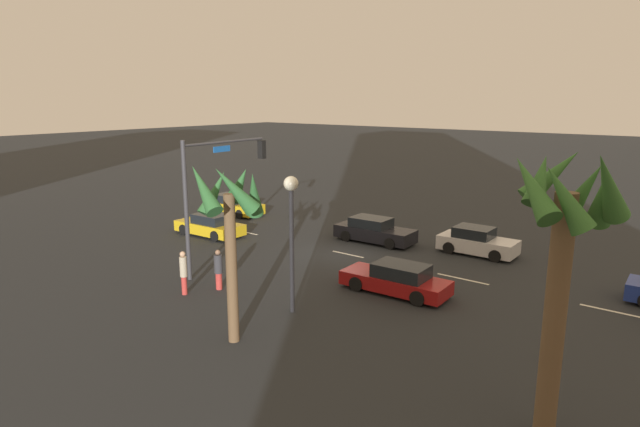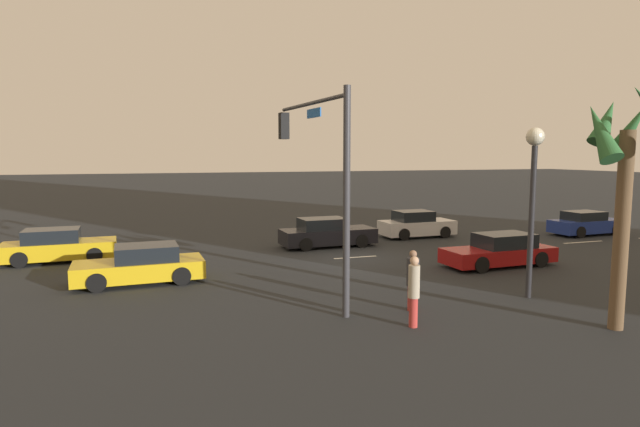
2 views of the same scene
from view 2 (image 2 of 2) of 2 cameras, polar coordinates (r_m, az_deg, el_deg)
The scene contains 16 objects.
ground_plane at distance 23.18m, azimuth 3.35°, elevation -4.85°, with size 220.00×220.00×0.00m, color #232628.
lane_stripe_1 at distance 30.40m, azimuth 26.76°, elevation -2.81°, with size 2.48×0.14×0.01m, color silver.
lane_stripe_2 at distance 26.37m, azimuth 17.06°, elevation -3.73°, with size 2.51×0.14×0.01m, color silver.
lane_stripe_3 at distance 23.26m, azimuth 3.87°, elevation -4.79°, with size 2.00×0.14×0.01m, color silver.
lane_stripe_4 at distance 21.61m, azimuth -16.10°, elevation -5.91°, with size 2.33×0.14×0.01m, color silver.
car_0 at distance 19.71m, azimuth -18.93°, elevation -5.38°, with size 4.49×2.07×1.34m.
car_1 at distance 22.63m, azimuth 19.03°, elevation -3.90°, with size 4.74×1.94×1.33m.
car_2 at distance 29.30m, azimuth 10.45°, elevation -1.23°, with size 4.06×1.91×1.46m.
car_3 at distance 33.24m, azimuth 27.03°, elevation -1.00°, with size 4.34×1.94×1.35m.
car_4 at distance 24.92m, azimuth -26.69°, elevation -3.22°, with size 4.57×2.01×1.40m.
car_5 at distance 25.84m, azimuth 0.74°, elevation -2.18°, with size 4.72×1.99×1.42m.
traffic_signal at distance 16.04m, azimuth 0.01°, elevation 5.84°, with size 0.66×5.72×6.40m.
streetlamp at distance 17.59m, azimuth 22.26°, elevation 3.65°, with size 0.56×0.56×5.37m.
pedestrian_0 at distance 14.08m, azimuth 10.20°, elevation -8.11°, with size 0.35×0.35×1.90m.
pedestrian_1 at distance 15.55m, azimuth 10.08°, elevation -7.05°, with size 0.48×0.48×1.79m.
palm_tree_1 at distance 15.36m, azimuth 30.86°, elevation 6.12°, with size 2.54×2.52×6.31m.
Camera 2 is at (8.42, 21.11, 4.56)m, focal length 29.33 mm.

